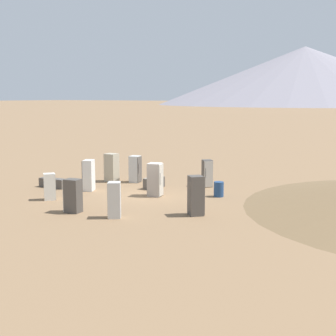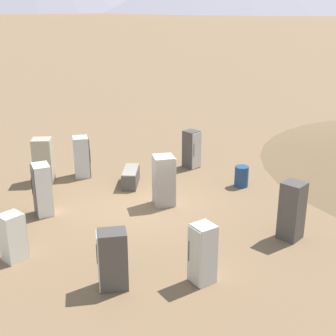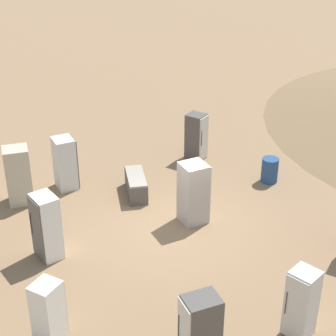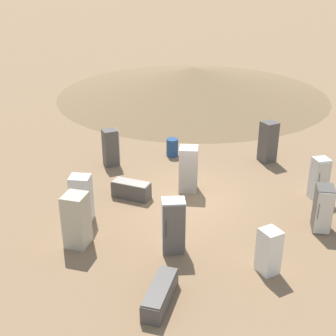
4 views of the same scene
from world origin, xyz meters
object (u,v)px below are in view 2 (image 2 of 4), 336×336
Objects in this scene: discarded_fridge_9 at (82,157)px; discarded_fridge_0 at (131,177)px; discarded_fridge_5 at (43,160)px; discarded_fridge_6 at (164,181)px; discarded_fridge_7 at (112,260)px; discarded_fridge_10 at (292,211)px; discarded_fridge_3 at (192,149)px; discarded_fridge_8 at (202,254)px; discarded_fridge_4 at (42,190)px; rusty_barrel at (241,176)px; discarded_fridge_2 at (13,237)px.

discarded_fridge_0 is at bearing 51.82° from discarded_fridge_9.
discarded_fridge_6 is at bearing -28.47° from discarded_fridge_5.
discarded_fridge_6 is 5.54m from discarded_fridge_7.
discarded_fridge_0 is 0.81× the size of discarded_fridge_10.
discarded_fridge_3 is 4.96m from discarded_fridge_9.
discarded_fridge_3 is at bearing -34.57° from discarded_fridge_8.
discarded_fridge_4 is 3.88m from discarded_fridge_9.
discarded_fridge_7 reaches higher than rusty_barrel.
discarded_fridge_7 is at bearing 17.38° from discarded_fridge_2.
discarded_fridge_5 is at bearing -165.52° from discarded_fridge_10.
discarded_fridge_6 reaches higher than discarded_fridge_5.
discarded_fridge_2 is 6.97m from discarded_fridge_9.
discarded_fridge_6 is (-1.98, -1.38, 0.62)m from discarded_fridge_0.
discarded_fridge_0 is at bearing 87.29° from rusty_barrel.
discarded_fridge_6 is 4.65m from discarded_fridge_9.
discarded_fridge_0 is 1.83× the size of rusty_barrel.
discarded_fridge_4 is 0.98× the size of discarded_fridge_6.
discarded_fridge_0 is 4.60m from rusty_barrel.
discarded_fridge_3 is 7.35m from discarded_fridge_10.
discarded_fridge_6 is at bearing 36.82° from discarded_fridge_9.
discarded_fridge_2 is at bearing 55.39° from discarded_fridge_7.
discarded_fridge_8 is at bearing -98.00° from discarded_fridge_10.
discarded_fridge_9 reaches higher than discarded_fridge_2.
discarded_fridge_7 is 0.97× the size of discarded_fridge_8.
discarded_fridge_4 is 8.65m from discarded_fridge_10.
discarded_fridge_4 reaches higher than discarded_fridge_7.
rusty_barrel is at bearing -7.51° from discarded_fridge_5.
discarded_fridge_6 is 1.15× the size of discarded_fridge_7.
discarded_fridge_9 is at bearing -173.20° from discarded_fridge_10.
discarded_fridge_0 is 0.83× the size of discarded_fridge_5.
discarded_fridge_0 is 6.66m from discarded_fridge_2.
discarded_fridge_7 is at bearing -86.56° from discarded_fridge_0.
discarded_fridge_6 is (3.90, -4.47, 0.22)m from discarded_fridge_2.
discarded_fridge_8 is at bearing -151.83° from discarded_fridge_4.
discarded_fridge_6 is (0.79, -4.35, 0.02)m from discarded_fridge_4.
discarded_fridge_9 is at bearing 19.12° from discarded_fridge_5.
discarded_fridge_0 is 1.06× the size of discarded_fridge_2.
discarded_fridge_2 is 6.32m from discarded_fridge_5.
discarded_fridge_3 is at bearing 39.40° from rusty_barrel.
discarded_fridge_5 is at bearing -80.57° from discarded_fridge_9.
rusty_barrel is at bearing 79.19° from discarded_fridge_2.
discarded_fridge_6 is 5.23m from discarded_fridge_8.
discarded_fridge_2 is 8.66m from discarded_fridge_10.
discarded_fridge_6 is at bearing -102.56° from discarded_fridge_4.
discarded_fridge_10 reaches higher than discarded_fridge_0.
discarded_fridge_7 is (-7.35, 0.02, 0.49)m from discarded_fridge_0.
discarded_fridge_2 reaches higher than rusty_barrel.
discarded_fridge_3 is 0.91× the size of discarded_fridge_4.
discarded_fridge_2 is 0.79× the size of discarded_fridge_4.
discarded_fridge_3 is (8.02, -5.75, 0.12)m from discarded_fridge_2.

